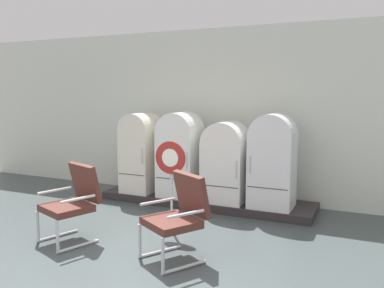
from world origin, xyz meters
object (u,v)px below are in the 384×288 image
(armchair_left, at_px, (73,199))
(sign_stand, at_px, (171,188))
(refrigerator_1, at_px, (180,152))
(armchair_right, at_px, (179,213))
(refrigerator_3, at_px, (273,158))
(refrigerator_2, at_px, (226,160))
(refrigerator_0, at_px, (141,150))

(armchair_left, height_order, sign_stand, sign_stand)
(refrigerator_1, xyz_separation_m, armchair_left, (-0.49, -2.29, -0.36))
(armchair_left, distance_m, armchair_right, 1.58)
(armchair_left, relative_size, armchair_right, 1.00)
(armchair_left, bearing_deg, refrigerator_3, 46.04)
(refrigerator_2, distance_m, armchair_left, 2.67)
(refrigerator_3, bearing_deg, armchair_left, -133.96)
(refrigerator_0, xyz_separation_m, sign_stand, (1.38, -1.43, -0.28))
(refrigerator_0, xyz_separation_m, refrigerator_1, (0.84, -0.01, 0.01))
(refrigerator_1, relative_size, armchair_left, 1.46)
(refrigerator_1, bearing_deg, refrigerator_2, -0.63)
(refrigerator_0, relative_size, refrigerator_2, 1.08)
(armchair_left, height_order, armchair_right, same)
(armchair_left, xyz_separation_m, armchair_right, (1.58, 0.04, 0.00))
(refrigerator_0, relative_size, armchair_right, 1.43)
(refrigerator_0, relative_size, refrigerator_3, 0.97)
(refrigerator_3, xyz_separation_m, armchair_left, (-2.18, -2.26, -0.37))
(refrigerator_3, bearing_deg, refrigerator_2, 179.02)
(refrigerator_0, bearing_deg, refrigerator_2, -0.71)
(refrigerator_1, relative_size, refrigerator_2, 1.10)
(refrigerator_3, relative_size, sign_stand, 1.16)
(refrigerator_3, height_order, armchair_left, refrigerator_3)
(refrigerator_0, distance_m, sign_stand, 2.01)
(refrigerator_0, distance_m, refrigerator_1, 0.84)
(refrigerator_1, relative_size, armchair_right, 1.46)
(armchair_right, bearing_deg, refrigerator_0, 130.29)
(refrigerator_2, bearing_deg, armchair_right, -84.75)
(armchair_left, bearing_deg, refrigerator_0, 98.43)
(refrigerator_2, height_order, refrigerator_3, refrigerator_3)
(refrigerator_0, relative_size, refrigerator_1, 0.98)
(refrigerator_2, height_order, armchair_left, refrigerator_2)
(sign_stand, bearing_deg, refrigerator_1, 111.06)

